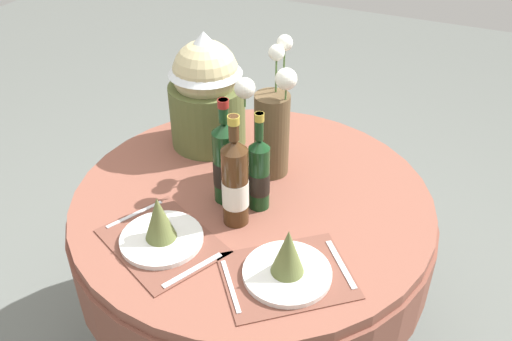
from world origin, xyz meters
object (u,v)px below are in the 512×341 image
(dining_table, at_px, (252,231))
(wine_bottle_rear, at_px, (225,162))
(flower_vase, at_px, (271,124))
(gift_tub_back_left, at_px, (206,87))
(wine_bottle_left, at_px, (235,182))
(place_setting_left, at_px, (161,230))
(place_setting_right, at_px, (288,263))
(wine_bottle_centre, at_px, (259,173))

(dining_table, height_order, wine_bottle_rear, wine_bottle_rear)
(flower_vase, bearing_deg, gift_tub_back_left, 163.73)
(wine_bottle_left, xyz_separation_m, gift_tub_back_left, (-0.29, 0.36, 0.08))
(place_setting_left, bearing_deg, wine_bottle_rear, 73.54)
(place_setting_left, height_order, gift_tub_back_left, gift_tub_back_left)
(flower_vase, relative_size, wine_bottle_rear, 1.30)
(wine_bottle_rear, relative_size, gift_tub_back_left, 0.83)
(wine_bottle_rear, bearing_deg, dining_table, 34.29)
(place_setting_right, xyz_separation_m, wine_bottle_left, (-0.23, 0.15, 0.10))
(flower_vase, distance_m, wine_bottle_left, 0.29)
(place_setting_right, bearing_deg, wine_bottle_centre, 128.14)
(dining_table, height_order, place_setting_left, place_setting_left)
(dining_table, distance_m, gift_tub_back_left, 0.52)
(wine_bottle_left, relative_size, wine_bottle_rear, 1.02)
(place_setting_left, xyz_separation_m, wine_bottle_left, (0.15, 0.17, 0.10))
(flower_vase, distance_m, wine_bottle_rear, 0.21)
(place_setting_right, relative_size, wine_bottle_centre, 1.30)
(dining_table, bearing_deg, place_setting_left, -115.33)
(place_setting_left, bearing_deg, dining_table, 64.67)
(wine_bottle_centre, bearing_deg, wine_bottle_left, -109.66)
(dining_table, xyz_separation_m, wine_bottle_left, (0.01, -0.13, 0.29))
(flower_vase, bearing_deg, wine_bottle_rear, -108.95)
(wine_bottle_centre, distance_m, wine_bottle_rear, 0.11)
(wine_bottle_centre, bearing_deg, wine_bottle_rear, -175.49)
(flower_vase, relative_size, wine_bottle_centre, 1.39)
(wine_bottle_centre, xyz_separation_m, gift_tub_back_left, (-0.32, 0.27, 0.10))
(place_setting_right, bearing_deg, flower_vase, 118.42)
(gift_tub_back_left, bearing_deg, dining_table, -39.42)
(place_setting_left, relative_size, wine_bottle_rear, 1.19)
(place_setting_right, xyz_separation_m, flower_vase, (-0.23, 0.43, 0.14))
(wine_bottle_centre, bearing_deg, gift_tub_back_left, 140.12)
(wine_bottle_centre, height_order, gift_tub_back_left, gift_tub_back_left)
(flower_vase, bearing_deg, place_setting_left, -107.54)
(wine_bottle_rear, height_order, gift_tub_back_left, gift_tub_back_left)
(place_setting_left, distance_m, wine_bottle_rear, 0.29)
(wine_bottle_rear, bearing_deg, gift_tub_back_left, 127.51)
(dining_table, distance_m, flower_vase, 0.37)
(flower_vase, height_order, wine_bottle_left, flower_vase)
(wine_bottle_centre, bearing_deg, flower_vase, 102.54)
(wine_bottle_left, distance_m, wine_bottle_centre, 0.10)
(flower_vase, distance_m, gift_tub_back_left, 0.30)
(flower_vase, relative_size, gift_tub_back_left, 1.09)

